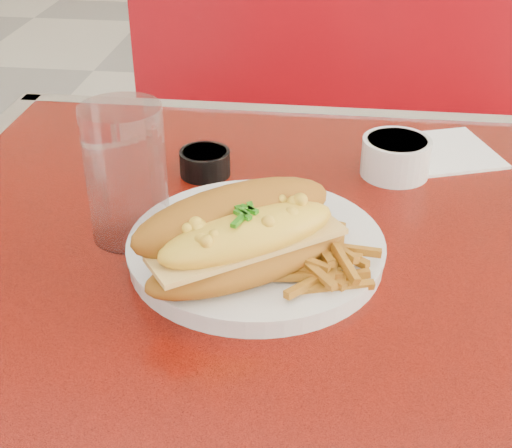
# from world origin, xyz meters

# --- Properties ---
(diner_table) EXTENTS (1.23, 0.83, 0.77)m
(diner_table) POSITION_xyz_m (0.00, 0.00, 0.61)
(diner_table) COLOR red
(diner_table) RESTS_ON ground
(booth_bench_far) EXTENTS (1.20, 0.51, 0.90)m
(booth_bench_far) POSITION_xyz_m (0.00, 0.81, 0.29)
(booth_bench_far) COLOR maroon
(booth_bench_far) RESTS_ON ground
(dinner_plate) EXTENTS (0.34, 0.34, 0.02)m
(dinner_plate) POSITION_xyz_m (-0.19, -0.00, 0.78)
(dinner_plate) COLOR silver
(dinner_plate) RESTS_ON diner_table
(mac_hoagie) EXTENTS (0.23, 0.20, 0.09)m
(mac_hoagie) POSITION_xyz_m (-0.20, -0.06, 0.83)
(mac_hoagie) COLOR #A3651A
(mac_hoagie) RESTS_ON dinner_plate
(fries_pile) EXTENTS (0.13, 0.12, 0.03)m
(fries_pile) POSITION_xyz_m (-0.13, -0.04, 0.80)
(fries_pile) COLOR #C27F21
(fries_pile) RESTS_ON dinner_plate
(fork) EXTENTS (0.07, 0.15, 0.00)m
(fork) POSITION_xyz_m (-0.13, -0.00, 0.79)
(fork) COLOR silver
(fork) RESTS_ON dinner_plate
(gravy_ramekin) EXTENTS (0.11, 0.11, 0.05)m
(gravy_ramekin) POSITION_xyz_m (-0.04, 0.21, 0.80)
(gravy_ramekin) COLOR silver
(gravy_ramekin) RESTS_ON diner_table
(sauce_cup_left) EXTENTS (0.08, 0.08, 0.03)m
(sauce_cup_left) POSITION_xyz_m (-0.28, 0.18, 0.79)
(sauce_cup_left) COLOR black
(sauce_cup_left) RESTS_ON diner_table
(water_tumbler) EXTENTS (0.11, 0.11, 0.15)m
(water_tumbler) POSITION_xyz_m (-0.33, 0.03, 0.84)
(water_tumbler) COLOR #C0E1F7
(water_tumbler) RESTS_ON diner_table
(paper_napkin) EXTENTS (0.16, 0.16, 0.00)m
(paper_napkin) POSITION_xyz_m (0.03, 0.28, 0.77)
(paper_napkin) COLOR white
(paper_napkin) RESTS_ON diner_table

